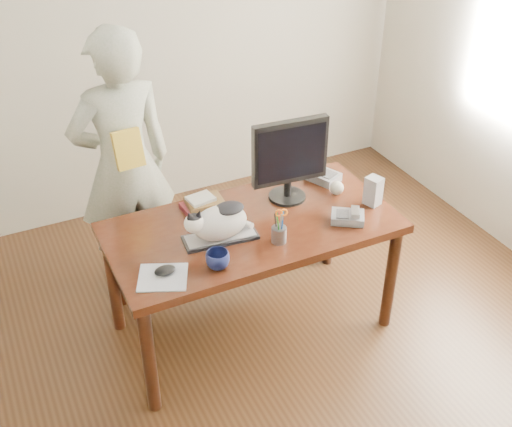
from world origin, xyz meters
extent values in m
plane|color=black|center=(0.00, 0.00, 0.00)|extent=(4.50, 4.50, 0.00)
plane|color=silver|center=(0.00, 2.25, 1.35)|extent=(4.00, 0.00, 4.00)
cube|color=black|center=(0.00, 0.60, 0.72)|extent=(1.60, 0.80, 0.05)
cylinder|color=black|center=(-0.74, 0.26, 0.35)|extent=(0.07, 0.07, 0.70)
cylinder|color=black|center=(0.74, 0.26, 0.35)|extent=(0.07, 0.07, 0.70)
cylinder|color=black|center=(-0.74, 0.94, 0.35)|extent=(0.07, 0.07, 0.70)
cylinder|color=black|center=(0.74, 0.94, 0.35)|extent=(0.07, 0.07, 0.70)
cube|color=black|center=(0.00, 0.96, 0.40)|extent=(1.45, 0.03, 0.50)
cube|color=black|center=(-0.21, 0.55, 0.76)|extent=(0.41, 0.19, 0.02)
cube|color=#AFAFB4|center=(-0.21, 0.55, 0.77)|extent=(0.38, 0.16, 0.00)
ellipsoid|color=white|center=(-0.21, 0.55, 0.86)|extent=(0.32, 0.22, 0.19)
ellipsoid|color=white|center=(-0.35, 0.54, 0.90)|extent=(0.12, 0.11, 0.10)
ellipsoid|color=black|center=(-0.35, 0.54, 0.93)|extent=(0.08, 0.08, 0.04)
cone|color=black|center=(-0.38, 0.54, 0.95)|extent=(0.06, 0.05, 0.06)
cone|color=black|center=(-0.33, 0.53, 0.95)|extent=(0.06, 0.05, 0.06)
ellipsoid|color=black|center=(-0.16, 0.54, 0.94)|extent=(0.17, 0.14, 0.04)
cylinder|color=white|center=(-0.06, 0.58, 0.79)|extent=(0.08, 0.13, 0.04)
cylinder|color=black|center=(0.30, 0.76, 0.76)|extent=(0.23, 0.23, 0.02)
cylinder|color=black|center=(0.30, 0.76, 0.82)|extent=(0.05, 0.05, 0.10)
cube|color=black|center=(0.30, 0.74, 1.06)|extent=(0.45, 0.08, 0.38)
cube|color=black|center=(0.30, 0.71, 1.06)|extent=(0.40, 0.04, 0.32)
cylinder|color=gray|center=(0.06, 0.39, 0.79)|extent=(0.10, 0.10, 0.09)
cylinder|color=black|center=(0.04, 0.40, 0.87)|extent=(0.03, 0.03, 0.13)
cylinder|color=blue|center=(0.07, 0.38, 0.87)|extent=(0.03, 0.03, 0.13)
cylinder|color=red|center=(0.06, 0.41, 0.87)|extent=(0.01, 0.04, 0.13)
cylinder|color=#177719|center=(0.05, 0.38, 0.87)|extent=(0.02, 0.03, 0.13)
cylinder|color=#B2B2B7|center=(0.06, 0.39, 0.88)|extent=(0.01, 0.02, 0.10)
cylinder|color=#B2B2B7|center=(0.07, 0.38, 0.88)|extent=(0.02, 0.02, 0.10)
torus|color=orange|center=(0.05, 0.39, 0.93)|extent=(0.04, 0.02, 0.04)
torus|color=orange|center=(0.08, 0.38, 0.93)|extent=(0.04, 0.02, 0.04)
cube|color=silver|center=(-0.60, 0.37, 0.75)|extent=(0.30, 0.29, 0.01)
ellipsoid|color=black|center=(-0.58, 0.39, 0.77)|extent=(0.13, 0.11, 0.04)
imported|color=#0D1336|center=(-0.32, 0.33, 0.80)|extent=(0.17, 0.17, 0.09)
cube|color=slate|center=(0.49, 0.40, 0.77)|extent=(0.22, 0.21, 0.04)
cube|color=#454548|center=(0.46, 0.41, 0.80)|extent=(0.11, 0.11, 0.01)
cube|color=#B2B2B7|center=(0.53, 0.39, 0.81)|extent=(0.12, 0.15, 0.05)
cube|color=#9FA0A2|center=(0.71, 0.49, 0.84)|extent=(0.10, 0.11, 0.17)
sphere|color=beige|center=(0.59, 0.67, 0.79)|extent=(0.08, 0.08, 0.08)
cube|color=#4F151B|center=(-0.19, 0.86, 0.77)|extent=(0.24, 0.18, 0.04)
cube|color=#52391C|center=(-0.18, 0.85, 0.80)|extent=(0.21, 0.17, 0.03)
cube|color=beige|center=(-0.20, 0.86, 0.83)|extent=(0.16, 0.13, 0.02)
cube|color=slate|center=(0.60, 0.84, 0.78)|extent=(0.20, 0.23, 0.05)
cube|color=#454548|center=(0.61, 0.82, 0.80)|extent=(0.12, 0.12, 0.01)
imported|color=silver|center=(-0.50, 1.36, 0.86)|extent=(0.66, 0.46, 1.72)
cube|color=gold|center=(-0.50, 1.19, 1.05)|extent=(0.17, 0.11, 0.23)
camera|label=1|loc=(-1.25, -2.03, 2.75)|focal=45.00mm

